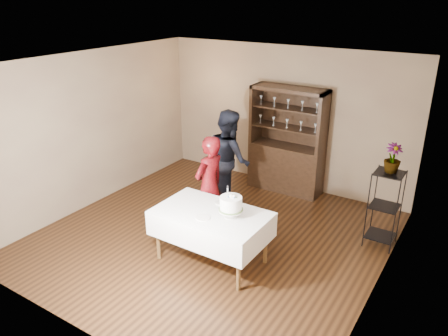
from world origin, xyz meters
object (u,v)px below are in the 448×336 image
at_px(cake, 231,205).
at_px(potted_plant, 393,158).
at_px(woman, 209,186).
at_px(man, 229,159).
at_px(plant_etagere, 385,206).
at_px(cake_table, 211,224).
at_px(china_hutch, 286,157).

height_order(cake, potted_plant, potted_plant).
height_order(woman, cake, woman).
bearing_deg(man, woman, 143.90).
height_order(plant_etagere, cake_table, plant_etagere).
bearing_deg(potted_plant, plant_etagere, -99.86).
distance_m(man, cake, 1.89).
relative_size(woman, cake, 3.51).
bearing_deg(plant_etagere, cake_table, -137.85).
bearing_deg(china_hutch, cake, -80.69).
xyz_separation_m(woman, potted_plant, (2.39, 1.13, 0.59)).
bearing_deg(woman, man, -157.34).
bearing_deg(woman, cake, 59.77).
height_order(china_hutch, potted_plant, china_hutch).
xyz_separation_m(china_hutch, cake_table, (0.16, -2.79, -0.07)).
bearing_deg(plant_etagere, cake, -133.70).
xyz_separation_m(cake_table, woman, (-0.46, 0.64, 0.22)).
bearing_deg(woman, plant_etagere, 122.89).
distance_m(china_hutch, woman, 2.18).
xyz_separation_m(china_hutch, plant_etagere, (2.08, -1.05, -0.01)).
bearing_deg(man, plant_etagere, -138.35).
relative_size(cake, potted_plant, 1.08).
height_order(cake_table, potted_plant, potted_plant).
xyz_separation_m(plant_etagere, cake, (-1.63, -1.70, 0.31)).
bearing_deg(man, cake_table, 153.21).
distance_m(cake_table, potted_plant, 2.74).
distance_m(china_hutch, potted_plant, 2.44).
distance_m(plant_etagere, woman, 2.63).
bearing_deg(cake_table, china_hutch, 93.22).
relative_size(cake_table, cake, 3.38).
distance_m(cake_table, woman, 0.82).
bearing_deg(potted_plant, cake_table, -137.46).
bearing_deg(cake_table, potted_plant, 42.54).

